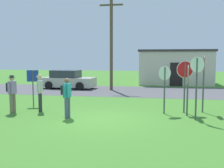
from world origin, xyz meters
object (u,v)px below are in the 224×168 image
at_px(person_in_teal, 12,91).
at_px(info_panel_leftmost, 33,81).
at_px(utility_pole, 111,42).
at_px(person_holding_notes, 67,95).
at_px(parked_car_on_street, 68,80).
at_px(stop_sign_rear_right, 197,78).
at_px(stop_sign_rear_left, 204,74).
at_px(stop_sign_center_cluster, 185,77).
at_px(stop_sign_nearest, 188,81).
at_px(person_with_sunhat, 40,91).
at_px(stop_sign_tallest, 165,82).

height_order(person_in_teal, info_panel_leftmost, info_panel_leftmost).
distance_m(utility_pole, person_holding_notes, 10.08).
distance_m(parked_car_on_street, stop_sign_rear_right, 13.14).
distance_m(stop_sign_rear_left, stop_sign_rear_right, 1.71).
bearing_deg(stop_sign_rear_right, stop_sign_center_cluster, 103.29).
height_order(person_holding_notes, info_panel_leftmost, info_panel_leftmost).
relative_size(stop_sign_rear_left, stop_sign_nearest, 1.18).
bearing_deg(stop_sign_rear_right, utility_pole, 119.41).
bearing_deg(person_in_teal, utility_pole, 72.02).
bearing_deg(person_in_teal, info_panel_leftmost, 86.43).
distance_m(stop_sign_nearest, info_panel_leftmost, 7.83).
bearing_deg(person_with_sunhat, parked_car_on_street, 101.74).
height_order(stop_sign_tallest, stop_sign_rear_right, stop_sign_rear_right).
xyz_separation_m(utility_pole, person_holding_notes, (-0.14, -9.69, -2.76)).
height_order(person_in_teal, person_with_sunhat, same).
bearing_deg(person_with_sunhat, stop_sign_center_cluster, 7.66).
bearing_deg(person_with_sunhat, info_panel_leftmost, 127.84).
bearing_deg(parked_car_on_street, stop_sign_rear_right, -47.26).
relative_size(stop_sign_rear_left, stop_sign_center_cluster, 1.10).
relative_size(stop_sign_rear_left, stop_sign_rear_right, 1.02).
xyz_separation_m(person_with_sunhat, info_panel_leftmost, (-1.02, 1.32, 0.32)).
relative_size(utility_pole, person_in_teal, 4.11).
height_order(utility_pole, stop_sign_tallest, utility_pole).
distance_m(person_in_teal, person_with_sunhat, 1.24).
distance_m(parked_car_on_street, stop_sign_rear_left, 12.41).
distance_m(utility_pole, info_panel_leftmost, 8.24).
xyz_separation_m(stop_sign_nearest, person_with_sunhat, (-6.74, -0.27, -0.55)).
xyz_separation_m(utility_pole, person_in_teal, (-2.97, -9.16, -2.73)).
bearing_deg(info_panel_leftmost, stop_sign_rear_right, -12.73).
bearing_deg(info_panel_leftmost, stop_sign_nearest, -7.66).
bearing_deg(stop_sign_rear_left, person_in_teal, -169.29).
bearing_deg(stop_sign_nearest, utility_pole, 120.31).
distance_m(parked_car_on_street, person_in_teal, 9.67).
distance_m(stop_sign_center_cluster, person_holding_notes, 5.37).
height_order(stop_sign_nearest, stop_sign_rear_right, stop_sign_rear_right).
xyz_separation_m(stop_sign_nearest, info_panel_leftmost, (-7.76, 1.04, -0.24)).
height_order(utility_pole, stop_sign_rear_right, utility_pole).
distance_m(person_with_sunhat, info_panel_leftmost, 1.70).
height_order(utility_pole, info_panel_leftmost, utility_pole).
relative_size(stop_sign_tallest, person_holding_notes, 1.28).
relative_size(person_in_teal, info_panel_leftmost, 0.92).
relative_size(parked_car_on_street, stop_sign_nearest, 1.98).
xyz_separation_m(stop_sign_rear_left, person_with_sunhat, (-7.53, -1.13, -0.81)).
xyz_separation_m(stop_sign_tallest, info_panel_leftmost, (-6.78, 0.78, -0.14)).
bearing_deg(person_holding_notes, utility_pole, 89.20).
bearing_deg(stop_sign_rear_right, parked_car_on_street, 132.74).
relative_size(stop_sign_nearest, person_in_teal, 1.28).
relative_size(stop_sign_rear_right, info_panel_leftmost, 1.37).
xyz_separation_m(stop_sign_center_cluster, stop_sign_rear_right, (0.33, -1.39, 0.06)).
xyz_separation_m(stop_sign_tallest, stop_sign_nearest, (0.98, -0.26, 0.09)).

